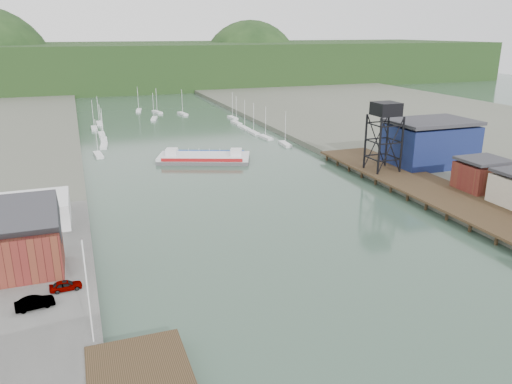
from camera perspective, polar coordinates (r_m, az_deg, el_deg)
ground at (r=61.38m, az=16.50°, el=-16.31°), size 600.00×600.00×0.00m
east_land at (r=175.85m, az=25.74°, el=5.11°), size 120.00×400.00×3.20m
west_quay at (r=68.79m, az=-24.34°, el=-12.48°), size 16.00×80.00×1.60m
east_pier at (r=114.02m, az=18.53°, el=0.77°), size 14.00×70.00×2.45m
harbor_building at (r=75.77m, az=-25.91°, el=-5.41°), size 12.20×8.20×8.90m
white_shed at (r=95.43m, az=-25.89°, el=-2.20°), size 18.00×12.00×4.50m
flagpole at (r=56.32m, az=-18.66°, el=-10.82°), size 0.16×0.16×12.00m
lift_tower at (r=120.06m, az=14.61°, el=8.71°), size 6.50×6.50×16.00m
blue_shed at (r=132.04m, az=19.26°, el=5.28°), size 20.50×14.50×11.30m
marina_sailboats at (r=184.25m, az=-9.53°, el=7.28°), size 57.71×92.65×0.90m
distant_hills at (r=343.14m, az=-15.54°, el=13.44°), size 500.00×120.00×80.00m
chain_ferry at (r=135.98m, az=-5.96°, el=3.92°), size 26.18×17.78×3.50m
car_west_a at (r=70.40m, az=-20.92°, el=-9.93°), size 4.14×1.89×1.38m
car_west_b at (r=67.58m, az=-23.96°, el=-11.49°), size 4.74×2.30×1.50m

